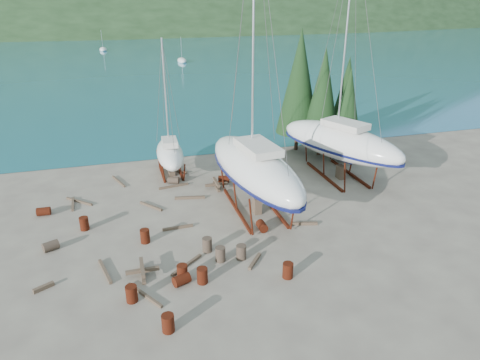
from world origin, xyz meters
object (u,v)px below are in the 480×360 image
object	(u,v)px
large_sailboat_near	(255,167)
small_sailboat_shore	(170,153)
large_sailboat_far	(340,142)
worker	(254,189)

from	to	relation	value
large_sailboat_near	small_sailboat_shore	world-z (taller)	large_sailboat_near
large_sailboat_near	small_sailboat_shore	size ratio (longest dim) A/B	1.77
small_sailboat_shore	large_sailboat_near	bearing A→B (deg)	-57.70
large_sailboat_far	small_sailboat_shore	xyz separation A→B (m)	(-13.46, 4.40, -1.21)
large_sailboat_near	large_sailboat_far	xyz separation A→B (m)	(8.66, 3.93, -0.13)
small_sailboat_shore	worker	xyz separation A→B (m)	(5.19, -7.04, -0.88)
large_sailboat_near	large_sailboat_far	size ratio (longest dim) A/B	1.06
large_sailboat_near	worker	distance (m)	2.60
large_sailboat_far	worker	world-z (taller)	large_sailboat_far
large_sailboat_near	small_sailboat_shore	distance (m)	9.72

